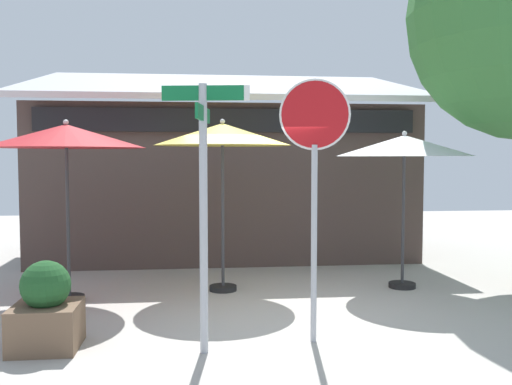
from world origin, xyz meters
name	(u,v)px	position (x,y,z in m)	size (l,w,h in m)	color
ground_plane	(275,317)	(0.00, 0.00, -0.05)	(28.00, 28.00, 0.10)	#ADA8A0
cafe_building	(224,177)	(-0.43, 5.30, 1.70)	(8.32, 4.66, 4.32)	#473833
street_sign_post	(204,189)	(-0.98, -1.44, 1.81)	(0.94, 0.88, 2.94)	#A8AAB2
stop_sign	(315,158)	(0.29, -1.20, 2.14)	(0.80, 0.17, 3.05)	#A8AAB2
patio_umbrella_crimson_left	(66,138)	(-2.96, 1.02, 2.44)	(2.32, 2.32, 2.71)	black
patio_umbrella_mustard_center	(223,136)	(-0.64, 1.44, 2.49)	(2.19, 2.19, 2.76)	black
patio_umbrella_ivory_right	(404,147)	(2.32, 1.32, 2.31)	(2.21, 2.21, 2.58)	black
sidewalk_planter	(46,310)	(-2.75, -1.12, 0.43)	(0.73, 0.73, 1.00)	brown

